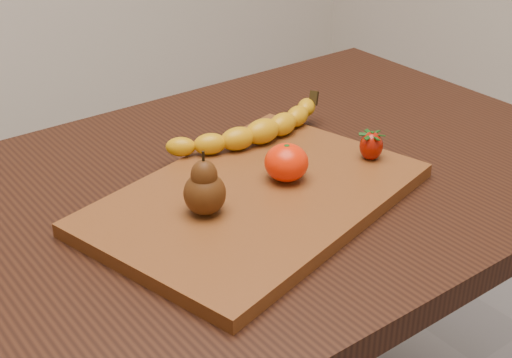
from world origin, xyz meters
TOP-DOWN VIEW (x-y plane):
  - table at (0.00, 0.00)m, footprint 1.00×0.70m
  - cutting_board at (-0.09, -0.07)m, footprint 0.51×0.40m
  - banana at (0.01, 0.05)m, footprint 0.25×0.07m
  - pear at (-0.17, -0.07)m, footprint 0.07×0.07m
  - mandarin at (-0.03, -0.06)m, footprint 0.07×0.07m
  - strawberry at (0.11, -0.09)m, footprint 0.04×0.04m

SIDE VIEW (x-z plane):
  - table at x=0.00m, z-range 0.28..1.04m
  - cutting_board at x=-0.09m, z-range 0.76..0.78m
  - banana at x=0.01m, z-range 0.78..0.82m
  - strawberry at x=0.11m, z-range 0.78..0.82m
  - mandarin at x=-0.03m, z-range 0.78..0.83m
  - pear at x=-0.17m, z-range 0.78..0.87m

